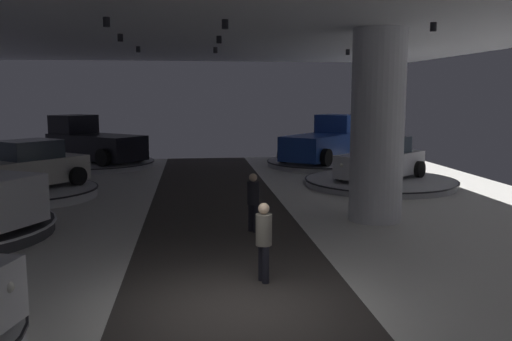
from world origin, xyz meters
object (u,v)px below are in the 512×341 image
Objects in this scene: pickup_truck_deep_left at (92,142)px; visitor_walking_far at (264,237)px; display_platform_deep_left at (97,164)px; display_car_far_left at (26,167)px; display_platform_far_right at (380,182)px; column_right at (377,127)px; display_car_far_right at (381,160)px; display_platform_far_left at (27,193)px; visitor_walking_near at (253,199)px; pickup_truck_deep_right at (325,142)px; display_platform_deep_right at (322,163)px.

pickup_truck_deep_left reaches higher than visitor_walking_far.
display_car_far_left is at bearing -97.04° from display_platform_deep_left.
display_platform_far_right is 13.46m from display_car_far_left.
display_platform_deep_left is at bearing 109.35° from visitor_walking_far.
column_right is 1.26× the size of display_car_far_right.
column_right is at bearing -51.70° from display_platform_deep_left.
visitor_walking_near is at bearing -36.92° from display_platform_far_left.
pickup_truck_deep_left reaches higher than display_car_far_right.
visitor_walking_far is at bearing -107.97° from pickup_truck_deep_right.
column_right is 6.69m from display_platform_far_right.
display_platform_far_right is 1.40× the size of display_car_far_right.
pickup_truck_deep_left is 11.95m from pickup_truck_deep_right.
display_car_far_left is (0.02, 0.02, 0.92)m from display_platform_far_left.
pickup_truck_deep_right is (11.66, -0.83, 1.05)m from display_platform_deep_left.
pickup_truck_deep_left reaches higher than display_platform_far_right.
display_car_far_left is 11.93m from visitor_walking_far.
pickup_truck_deep_left is (0.78, 8.39, 1.03)m from display_platform_far_left.
pickup_truck_deep_right is at bearing 30.04° from display_car_far_left.
display_platform_far_right is 1.13× the size of pickup_truck_deep_right.
display_car_far_left is 0.81× the size of pickup_truck_deep_right.
visitor_walking_far is at bearing -93.43° from visitor_walking_near.
display_platform_deep_left is (-10.14, 12.85, -2.59)m from column_right.
display_platform_deep_left is at bearing 174.64° from display_platform_deep_right.
display_car_far_left is at bearing 50.01° from display_platform_far_left.
display_platform_far_left is (-13.41, -1.08, 0.04)m from display_platform_far_right.
display_car_far_right is at bearing -29.97° from pickup_truck_deep_left.
display_platform_far_left is at bearing -175.33° from display_car_far_right.
column_right is 16.57m from display_platform_deep_left.
display_platform_far_right is at bearing 48.36° from visitor_walking_near.
display_car_far_left is 8.40m from pickup_truck_deep_left.
visitor_walking_near is at bearing -131.64° from display_platform_far_right.
visitor_walking_far reaches higher than display_platform_far_right.
display_platform_far_left is (-11.17, 4.67, -2.56)m from column_right.
display_platform_far_right is at bearing -29.85° from display_platform_deep_left.
display_platform_far_left reaches higher than display_platform_far_right.
display_platform_far_right is at bearing 4.59° from display_platform_far_left.
display_platform_deep_left is 15.23m from visitor_walking_near.
display_car_far_left is at bearing -175.43° from display_car_far_right.
display_platform_deep_right is 3.57× the size of visitor_walking_near.
visitor_walking_far is (-5.25, -16.59, 0.75)m from display_platform_deep_right.
display_platform_deep_right is at bearing -5.36° from display_platform_deep_left.
visitor_walking_far is at bearing -70.16° from pickup_truck_deep_left.
pickup_truck_deep_right reaches higher than display_car_far_left.
column_right is 6.42m from display_car_far_right.
column_right reaches higher than display_car_far_left.
display_car_far_right is 0.81× the size of pickup_truck_deep_right.
display_platform_deep_left reaches higher than display_platform_far_right.
pickup_truck_deep_left reaches higher than visitor_walking_near.
visitor_walking_near is at bearing -64.98° from display_platform_deep_left.
column_right is 1.02× the size of pickup_truck_deep_right.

